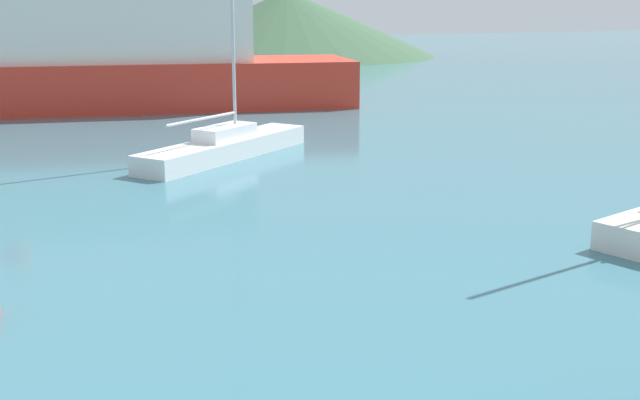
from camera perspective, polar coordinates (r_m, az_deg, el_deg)
sailboat_inner at (r=29.40m, az=-6.74°, el=3.96°), size 7.71×6.23×11.31m
hill_east at (r=85.51m, az=-2.32°, el=12.47°), size 30.85×30.85×6.69m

